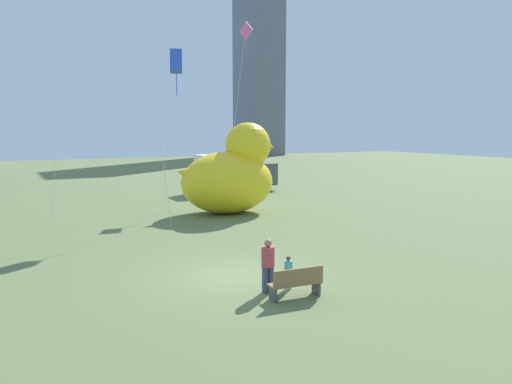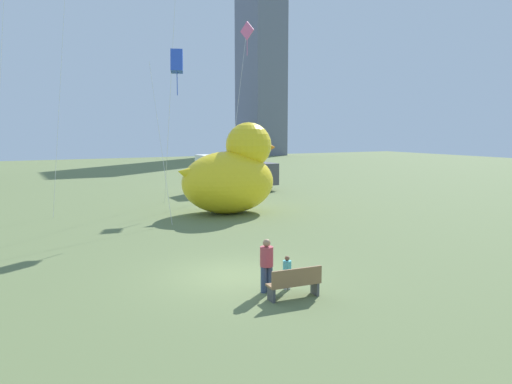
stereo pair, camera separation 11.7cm
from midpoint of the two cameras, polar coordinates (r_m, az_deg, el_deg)
name	(u,v)px [view 1 (the left image)]	position (r m, az deg, el deg)	size (l,w,h in m)	color
ground_plane	(234,276)	(16.41, -2.69, -9.56)	(140.00, 140.00, 0.00)	#637445
park_bench	(296,282)	(14.20, 4.41, -10.26)	(1.58, 0.54, 0.90)	olive
person_adult	(268,263)	(14.60, 1.14, -8.12)	(0.39, 0.39, 1.58)	#38476B
person_child	(288,271)	(14.93, 3.49, -9.00)	(0.25, 0.25, 1.02)	silver
giant_inflatable_duck	(231,175)	(28.20, -2.99, 1.99)	(6.20, 3.98, 5.14)	yellow
box_truck	(234,173)	(38.04, -2.60, 2.21)	(6.07, 2.47, 2.85)	white
kite_blue	(176,62)	(26.34, -9.27, 14.47)	(1.63, 2.02, 8.75)	silver
kite_pink	(245,39)	(36.40, -1.36, 17.14)	(1.94, 1.95, 12.20)	silver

